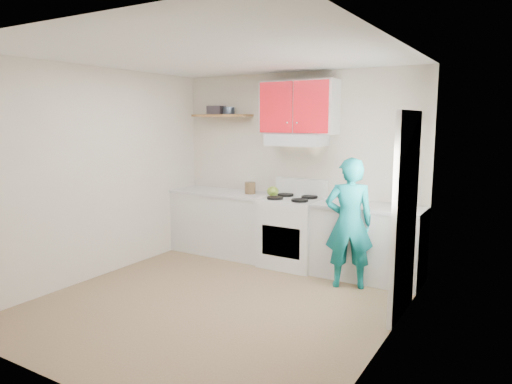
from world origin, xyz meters
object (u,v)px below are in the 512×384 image
Objects in this scene: tin at (229,111)px; crock at (250,189)px; kettle at (273,191)px; stove at (292,232)px; person at (349,223)px.

crock is at bearing -15.87° from tin.
kettle is 0.39m from crock.
tin is at bearing 170.56° from stove.
person is at bearing -23.29° from kettle.
tin is 1.39m from kettle.
stove is at bearing -45.55° from person.
stove is at bearing -5.26° from crock.
crock is at bearing -38.45° from person.
kettle is 0.89× the size of crock.
tin is at bearing -38.52° from person.
stove is 0.60× the size of person.
stove is at bearing -10.03° from kettle.
stove is 2.00m from tin.
tin is at bearing 164.13° from crock.
person reaches higher than stove.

